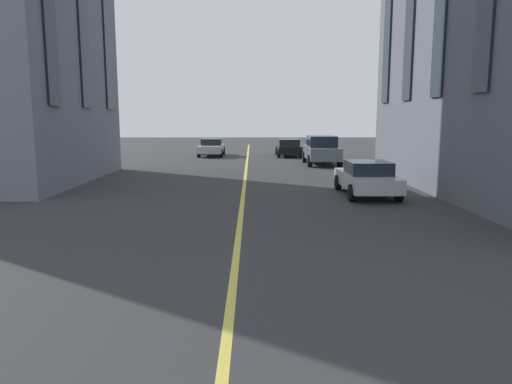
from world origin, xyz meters
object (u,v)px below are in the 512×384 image
car_black_trailing (289,147)px  car_grey_oncoming (321,150)px  car_silver_mid (367,178)px  car_silver_parked_a (212,147)px

car_black_trailing → car_grey_oncoming: bearing=-166.5°
car_silver_mid → car_grey_oncoming: bearing=0.0°
car_black_trailing → car_grey_oncoming: 6.98m
car_black_trailing → car_silver_parked_a: bearing=86.0°
car_silver_mid → car_silver_parked_a: bearing=21.5°
car_black_trailing → car_grey_oncoming: car_grey_oncoming is taller
car_black_trailing → car_silver_mid: size_ratio=1.00×
car_black_trailing → car_silver_mid: 19.45m
car_silver_mid → car_silver_parked_a: (19.82, 7.79, 0.00)m
car_grey_oncoming → car_silver_parked_a: size_ratio=1.07×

